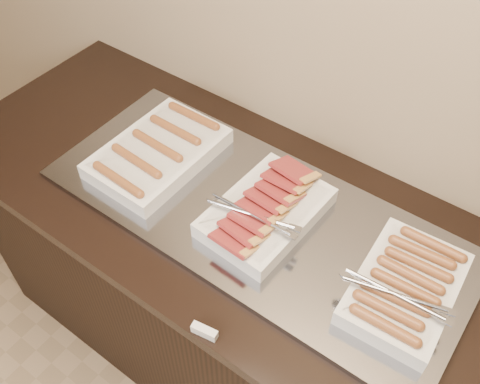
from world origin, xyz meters
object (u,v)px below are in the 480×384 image
at_px(counter, 258,304).
at_px(dish_right, 404,288).
at_px(warming_tray, 254,214).
at_px(dish_center, 265,211).
at_px(dish_left, 158,153).

relative_size(counter, dish_right, 5.96).
bearing_deg(warming_tray, dish_center, -6.03).
distance_m(counter, warming_tray, 0.46).
bearing_deg(dish_left, dish_right, 0.51).
xyz_separation_m(counter, dish_left, (-0.38, -0.00, 0.50)).
xyz_separation_m(counter, dish_right, (0.41, -0.00, 0.50)).
distance_m(warming_tray, dish_right, 0.44).
relative_size(warming_tray, dish_center, 3.19).
bearing_deg(dish_right, dish_left, 176.63).
relative_size(counter, dish_left, 5.19).
relative_size(dish_left, dish_center, 1.06).
xyz_separation_m(dish_left, dish_right, (0.79, -0.00, 0.01)).
xyz_separation_m(warming_tray, dish_right, (0.44, -0.00, 0.04)).
relative_size(dish_left, dish_right, 1.15).
height_order(dish_center, dish_right, dish_center).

